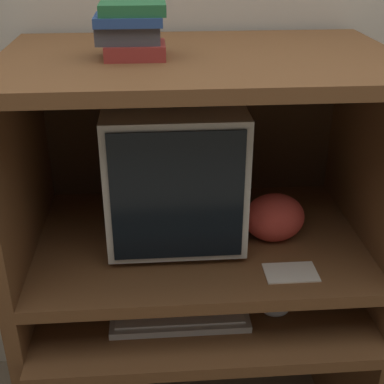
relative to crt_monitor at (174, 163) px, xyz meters
name	(u,v)px	position (x,y,z in m)	size (l,w,h in m)	color
wall_back	(190,40)	(0.07, 0.33, 0.29)	(6.00, 0.06, 2.60)	beige
desk_base	(200,347)	(0.07, -0.11, -0.61)	(1.04, 0.70, 0.63)	brown
desk_monitor_shelf	(199,246)	(0.07, -0.06, -0.25)	(1.04, 0.65, 0.17)	brown
hutch_upper	(199,114)	(0.07, -0.03, 0.16)	(1.04, 0.65, 0.54)	brown
crt_monitor	(174,163)	(0.00, 0.00, 0.00)	(0.38, 0.46, 0.41)	beige
keyboard	(179,314)	(0.00, -0.23, -0.37)	(0.39, 0.17, 0.03)	beige
mouse	(276,310)	(0.28, -0.24, -0.37)	(0.07, 0.05, 0.03)	#B7B7B7
snack_bag	(274,218)	(0.29, -0.10, -0.14)	(0.18, 0.13, 0.15)	#BC382D
book_stack	(131,31)	(-0.10, -0.09, 0.40)	(0.17, 0.13, 0.13)	maroon
paper_card	(291,272)	(0.30, -0.27, -0.21)	(0.14, 0.09, 0.00)	beige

